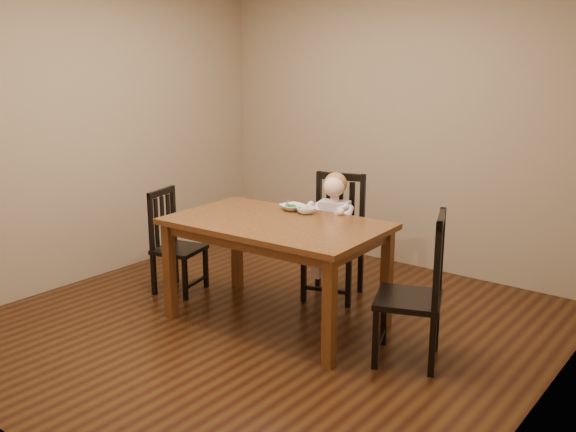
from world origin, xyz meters
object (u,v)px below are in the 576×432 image
Objects in this scene: dining_table at (276,233)px; bowl_peas at (292,207)px; toddler at (334,223)px; chair_child at (335,239)px; chair_right at (417,292)px; bowl_veg at (306,211)px; chair_left at (175,243)px.

bowl_peas reaches higher than dining_table.
toddler is at bearing 85.95° from dining_table.
dining_table is 8.74× the size of bowl_peas.
bowl_peas is at bearing 53.83° from chair_child.
chair_right is 1.34m from bowl_peas.
chair_child is at bearing 90.68° from bowl_veg.
chair_right reaches higher than bowl_veg.
chair_child reaches higher than dining_table.
chair_right is at bearing -13.84° from bowl_veg.
dining_table is 0.71m from toddler.
toddler reaches higher than bowl_veg.
chair_left is 0.87× the size of chair_right.
bowl_veg reaches higher than dining_table.
bowl_veg is (0.04, 0.33, 0.12)m from dining_table.
dining_table is at bearing 71.45° from chair_right.
chair_child is at bearing 69.79° from bowl_peas.
toddler is (-1.10, 0.65, 0.15)m from chair_right.
chair_left is 1.15m from bowl_peas.
bowl_peas is (-0.15, -0.41, 0.33)m from chair_child.
toddler is (0.05, 0.71, -0.07)m from dining_table.
dining_table is 1.84× the size of chair_left.
chair_right reaches higher than dining_table.
chair_left is at bearing 17.38° from chair_child.
bowl_peas is at bearing 55.47° from chair_right.
chair_left reaches higher than bowl_peas.
chair_right is at bearing 77.82° from chair_left.
bowl_veg is at bearing 72.60° from toddler.
chair_left is at bearing -163.99° from bowl_veg.
dining_table is 0.79m from chair_child.
chair_left is at bearing -160.45° from bowl_peas.
bowl_veg is at bearing 82.95° from dining_table.
dining_table is 0.39m from bowl_peas.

